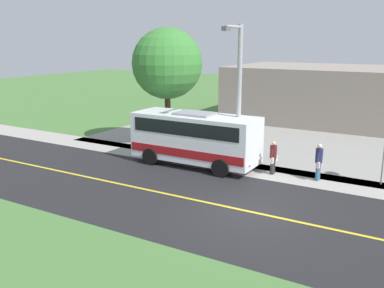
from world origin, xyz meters
TOP-DOWN VIEW (x-y plane):
  - ground_plane at (0.00, 0.00)m, footprint 120.00×120.00m
  - road_surface at (0.00, 0.00)m, footprint 8.00×100.00m
  - sidewalk at (-5.20, 0.00)m, footprint 2.40×100.00m
  - parking_lot_surface at (-12.40, 3.00)m, footprint 14.00×36.00m
  - road_centre_line at (0.00, 0.00)m, footprint 0.16×100.00m
  - shuttle_bus_front at (-4.46, -5.04)m, footprint 2.57×6.86m
  - pedestrian_with_bags at (-5.21, 1.26)m, footprint 0.72×0.34m
  - pedestrian_waiting at (-5.06, -0.93)m, footprint 0.72×0.34m
  - street_light_pole at (-4.87, -2.83)m, footprint 1.97×0.24m
  - tree_curbside at (-7.40, -8.71)m, footprint 4.30×4.30m
  - commercial_building at (-21.40, 0.45)m, footprint 10.00×20.42m

SIDE VIEW (x-z plane):
  - ground_plane at x=0.00m, z-range 0.00..0.00m
  - sidewalk at x=-5.20m, z-range 0.00..0.01m
  - parking_lot_surface at x=-12.40m, z-range 0.00..0.01m
  - road_surface at x=0.00m, z-range 0.00..0.01m
  - road_centre_line at x=0.00m, z-range 0.01..0.01m
  - pedestrian_waiting at x=-5.06m, z-range 0.06..1.73m
  - pedestrian_with_bags at x=-5.21m, z-range 0.07..1.85m
  - shuttle_bus_front at x=-4.46m, z-range 0.14..2.98m
  - commercial_building at x=-21.40m, z-range 0.00..4.38m
  - street_light_pole at x=-4.87m, z-range 0.40..7.64m
  - tree_curbside at x=-7.40m, z-range 1.46..8.71m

